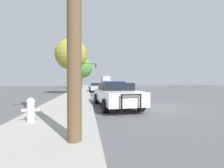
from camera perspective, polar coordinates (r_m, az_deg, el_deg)
name	(u,v)px	position (r m, az deg, el deg)	size (l,w,h in m)	color
ground_plane	(154,107)	(9.27, 15.81, -8.53)	(110.00, 110.00, 0.00)	#565659
sidewalk_left	(65,109)	(8.48, -17.61, -8.97)	(3.00, 110.00, 0.13)	#A3A099
police_car	(115,94)	(9.01, 1.25, -3.77)	(2.36, 5.30, 1.53)	white
fire_hydrant	(31,109)	(5.85, -28.54, -8.40)	(0.57, 0.25, 0.83)	white
traffic_light	(86,70)	(32.72, -9.80, 5.13)	(3.66, 0.35, 5.51)	#424247
car_background_distant	(102,84)	(50.03, -3.90, -0.11)	(2.13, 4.72, 1.34)	#B7B7BC
car_background_midblock	(96,87)	(22.76, -6.08, -1.17)	(2.00, 4.00, 1.35)	#B7B7BC
car_background_oncoming	(114,85)	(36.91, 0.65, -0.39)	(2.15, 4.63, 1.41)	navy
box_truck	(106,81)	(48.68, -2.36, 1.13)	(2.66, 7.55, 3.46)	#B7B7BC
tree_sidewalk_far	(82,68)	(38.74, -11.49, 6.09)	(5.27, 5.27, 7.62)	brown
tree_sidewalk_near	(71,55)	(19.00, -15.29, 10.73)	(3.80, 3.80, 6.60)	#4C3823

